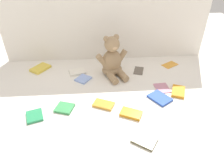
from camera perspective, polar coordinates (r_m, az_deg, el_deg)
ground_plane at (r=1.40m, az=-0.64°, el=-1.05°), size 3.20×3.20×0.00m
backdrop_drape at (r=1.64m, az=-1.75°, el=17.93°), size 1.57×0.03×0.69m
teddy_bear at (r=1.50m, az=0.08°, el=6.38°), size 0.24×0.24×0.29m
book_case_0 at (r=1.42m, az=17.51°, el=-1.93°), size 0.12×0.15×0.02m
book_case_1 at (r=1.20m, az=5.17°, el=-7.98°), size 0.14×0.11×0.02m
book_case_2 at (r=1.72m, az=15.43°, el=5.10°), size 0.14×0.12×0.01m
book_case_3 at (r=1.26m, az=-12.73°, el=-6.35°), size 0.12×0.12×0.01m
book_case_4 at (r=1.25m, az=-2.30°, el=-5.58°), size 0.14×0.11×0.02m
book_case_5 at (r=1.34m, az=12.81°, el=-3.71°), size 0.15×0.16×0.01m
book_case_6 at (r=1.58m, az=-9.37°, el=3.27°), size 0.13×0.11×0.01m
book_case_7 at (r=1.49m, az=-7.79°, el=1.36°), size 0.13×0.13×0.01m
book_case_8 at (r=1.59m, az=7.23°, el=3.69°), size 0.10×0.13×0.01m
book_case_9 at (r=1.43m, az=13.44°, el=-1.02°), size 0.10×0.12×0.01m
book_case_10 at (r=1.69m, az=-18.83°, el=4.06°), size 0.16×0.17×0.02m
book_case_11 at (r=1.08m, az=8.81°, el=-14.74°), size 0.14×0.14×0.01m
book_case_12 at (r=1.26m, az=-20.24°, el=-8.14°), size 0.11×0.12×0.01m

